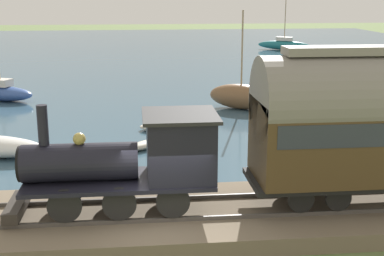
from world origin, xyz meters
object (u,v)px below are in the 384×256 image
at_px(rowboat_off_pier, 160,127).
at_px(rowboat_near_shore, 147,144).
at_px(steam_locomotive, 138,157).
at_px(sailboat_teal, 284,44).
at_px(sailboat_blue, 1,92).
at_px(sailboat_brown, 241,96).

relative_size(rowboat_off_pier, rowboat_near_shore, 1.03).
xyz_separation_m(steam_locomotive, rowboat_off_pier, (11.27, -1.12, -2.00)).
height_order(sailboat_teal, rowboat_off_pier, sailboat_teal).
xyz_separation_m(steam_locomotive, sailboat_blue, (19.83, 8.59, -1.61)).
distance_m(sailboat_teal, rowboat_near_shore, 42.66).
bearing_deg(rowboat_off_pier, sailboat_brown, -37.79).
bearing_deg(rowboat_near_shore, steam_locomotive, 137.46).
height_order(steam_locomotive, sailboat_blue, sailboat_blue).
bearing_deg(sailboat_brown, sailboat_teal, 12.44).
bearing_deg(rowboat_off_pier, sailboat_blue, 58.56).
relative_size(sailboat_teal, rowboat_near_shore, 4.21).
bearing_deg(sailboat_teal, sailboat_brown, -167.57).
relative_size(steam_locomotive, rowboat_off_pier, 2.75).
bearing_deg(sailboat_blue, sailboat_teal, -19.15).
relative_size(steam_locomotive, sailboat_teal, 0.67).
height_order(sailboat_teal, rowboat_near_shore, sailboat_teal).
bearing_deg(steam_locomotive, sailboat_blue, 23.41).
height_order(sailboat_blue, rowboat_off_pier, sailboat_blue).
relative_size(sailboat_teal, rowboat_off_pier, 4.09).
height_order(sailboat_brown, rowboat_near_shore, sailboat_brown).
distance_m(sailboat_blue, rowboat_near_shore, 14.72).
xyz_separation_m(sailboat_teal, rowboat_near_shore, (-39.11, 17.05, -0.45)).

